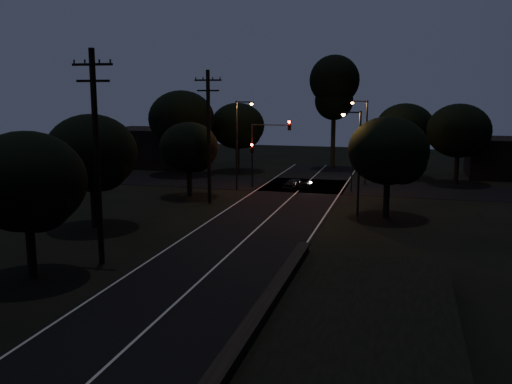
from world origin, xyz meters
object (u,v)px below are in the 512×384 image
Objects in this scene: signal_right at (352,160)px; signal_mast at (270,141)px; utility_pole_far at (209,134)px; tall_pine at (334,87)px; signal_left at (252,157)px; car at (296,184)px; utility_pole_mid at (97,154)px; streetlight_b at (364,136)px; streetlight_c at (357,156)px; streetlight_a at (239,139)px.

signal_mast is (-7.51, 0.00, 1.50)m from signal_right.
tall_pine is at bearing 73.07° from utility_pole_far.
utility_pole_far is at bearing -111.11° from signal_mast.
tall_pine is 16.27m from signal_mast.
signal_left is at bearing -179.87° from signal_mast.
signal_mast is at bearing 16.59° from car.
utility_pole_mid is 1.38× the size of streetlight_b.
streetlight_c is at bearing -87.86° from streetlight_b.
utility_pole_mid is 2.68× the size of signal_left.
utility_pole_far is at bearing -106.93° from tall_pine.
streetlight_c is at bearing -35.69° from streetlight_a.
signal_right is 0.55× the size of streetlight_c.
utility_pole_far is 24.34m from tall_pine.
streetlight_a reaches higher than signal_mast.
streetlight_a and streetlight_b have the same top height.
utility_pole_mid is at bearing -93.21° from signal_left.
tall_pine is 3.14× the size of signal_right.
utility_pole_mid is 2.68× the size of signal_right.
car is at bearing -8.16° from signal_mast.
streetlight_c reaches higher than car.
utility_pole_mid is 3.63× the size of car.
streetlight_a is at bearing 42.76° from car.
utility_pole_mid is 40.76m from tall_pine.
signal_right is at bearing -150.98° from car.
utility_pole_far is 3.46× the size of car.
utility_pole_mid is at bearing 101.77° from car.
signal_right is at bearing 11.34° from streetlight_a.
streetlight_a is at bearing -110.36° from tall_pine.
streetlight_a is at bearing 88.27° from utility_pole_mid.
utility_pole_far is 2.56× the size of signal_right.
signal_right is at bearing -0.03° from signal_mast.
tall_pine reaches higher than streetlight_a.
streetlight_a is at bearing 83.41° from utility_pole_far.
car is at bearing 18.01° from streetlight_a.
streetlight_c is at bearing -79.07° from tall_pine.
signal_mast is 0.83× the size of streetlight_c.
streetlight_c is (4.83, -25.00, -4.91)m from tall_pine.
streetlight_b is 1.07× the size of streetlight_c.
utility_pole_mid is 1.76× the size of signal_mast.
signal_right is at bearing 0.00° from signal_left.
tall_pine reaches higher than signal_right.
streetlight_b reaches higher than signal_mast.
signal_mast is 4.63m from car.
utility_pole_far reaches higher than streetlight_a.
signal_left is 4.88m from car.
signal_mast is 9.15m from streetlight_b.
streetlight_b is at bearing 22.05° from signal_left.
signal_right is (9.20, 0.00, 0.00)m from signal_left.
signal_left is (-5.60, -15.01, -6.43)m from tall_pine.
utility_pole_far is at bearing 170.40° from streetlight_c.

